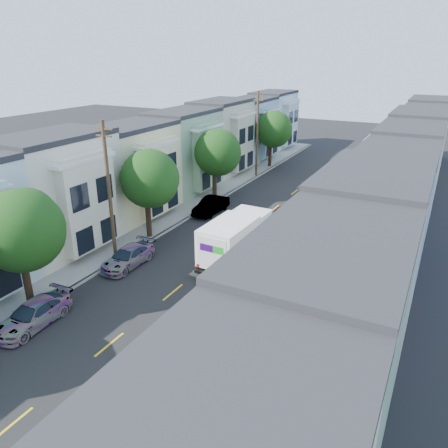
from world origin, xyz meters
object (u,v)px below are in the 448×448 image
at_px(tree_far_r, 376,149).
at_px(lead_sedan, 281,218).
at_px(tree_b, 21,231).
at_px(parked_right_a, 180,373).
at_px(fedex_truck, 236,238).
at_px(parked_left_b, 33,315).
at_px(parked_right_b, 218,330).
at_px(parked_right_c, 323,211).
at_px(tree_c, 149,179).
at_px(utility_pole_near, 109,193).
at_px(tree_e, 273,129).
at_px(parked_left_d, 211,206).
at_px(tree_d, 217,153).
at_px(parked_left_c, 128,257).
at_px(parked_right_d, 350,181).
at_px(utility_pole_far, 257,134).

xyz_separation_m(tree_far_r, lead_sedan, (-4.74, -17.33, -3.34)).
height_order(tree_b, parked_right_a, tree_b).
distance_m(fedex_truck, parked_left_b, 14.03).
bearing_deg(parked_right_a, parked_right_b, 92.11).
xyz_separation_m(fedex_truck, parked_right_c, (3.32, 11.49, -1.12)).
xyz_separation_m(tree_c, utility_pole_near, (0.00, -4.55, 0.11)).
xyz_separation_m(tree_e, parked_left_b, (1.40, -39.75, -4.30)).
height_order(lead_sedan, parked_left_d, parked_left_d).
distance_m(tree_e, parked_right_b, 38.31).
height_order(tree_far_r, utility_pole_near, utility_pole_near).
distance_m(tree_b, parked_right_c, 25.63).
bearing_deg(tree_d, parked_right_a, -65.58).
distance_m(parked_left_b, parked_left_c, 8.22).
bearing_deg(parked_right_b, parked_right_d, 94.02).
xyz_separation_m(tree_e, utility_pole_near, (0.00, -31.23, 0.17)).
distance_m(tree_far_r, parked_right_c, 14.42).
bearing_deg(parked_right_a, tree_b, 174.33).
bearing_deg(tree_b, tree_d, 90.00).
relative_size(fedex_truck, lead_sedan, 1.35).
bearing_deg(tree_c, parked_right_d, 63.33).
distance_m(tree_b, fedex_truck, 14.03).
bearing_deg(parked_left_d, tree_far_r, 57.49).
bearing_deg(tree_d, utility_pole_near, -89.99).
bearing_deg(parked_left_c, parked_right_a, -40.87).
distance_m(parked_left_c, parked_right_c, 18.46).
bearing_deg(parked_left_c, tree_c, 106.30).
height_order(fedex_truck, parked_right_b, fedex_truck).
xyz_separation_m(lead_sedan, parked_right_b, (2.75, -17.07, -0.00)).
relative_size(tree_e, parked_right_c, 1.49).
height_order(parked_right_b, parked_right_d, parked_right_b).
xyz_separation_m(tree_c, tree_far_r, (13.20, 24.69, -0.98)).
distance_m(tree_e, parked_right_d, 12.78).
xyz_separation_m(parked_left_b, parked_right_c, (9.80, 23.87, 0.06)).
bearing_deg(tree_e, parked_right_a, -74.38).
distance_m(tree_c, utility_pole_far, 21.45).
bearing_deg(tree_b, tree_far_r, 70.14).
bearing_deg(tree_c, parked_right_a, -50.07).
height_order(tree_far_r, parked_right_c, tree_far_r).
xyz_separation_m(tree_c, parked_left_b, (1.40, -13.07, -4.36)).
xyz_separation_m(parked_right_a, parked_right_d, (0.00, 35.69, -0.02)).
xyz_separation_m(tree_e, utility_pole_far, (0.00, -5.23, 0.17)).
bearing_deg(utility_pole_far, tree_e, 90.02).
distance_m(utility_pole_near, utility_pole_far, 26.00).
bearing_deg(utility_pole_near, parked_right_a, -38.26).
bearing_deg(parked_right_b, parked_right_a, -85.98).
bearing_deg(parked_right_c, fedex_truck, -100.51).
xyz_separation_m(tree_b, fedex_truck, (7.88, 11.17, -3.16)).
bearing_deg(parked_right_a, tree_far_r, 89.11).
bearing_deg(tree_far_r, parked_right_b, -93.32).
bearing_deg(fedex_truck, parked_left_d, 130.29).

